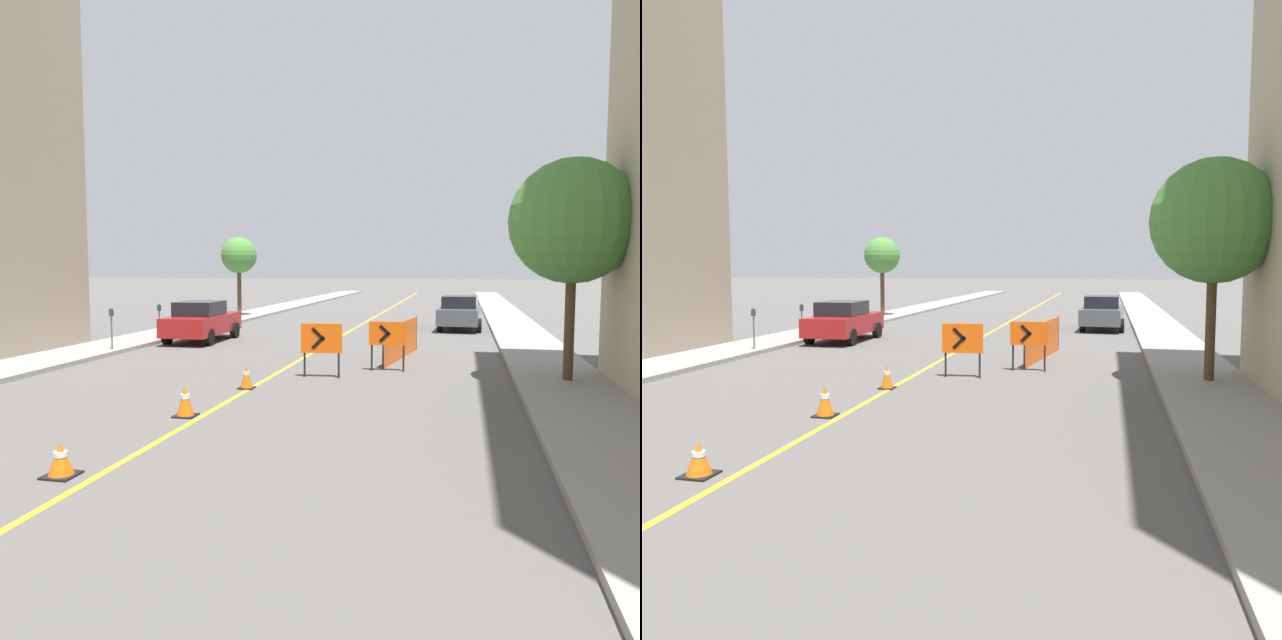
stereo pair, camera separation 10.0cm
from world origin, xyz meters
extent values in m
cube|color=gold|center=(0.00, 36.69, 0.00)|extent=(0.12, 73.38, 0.01)
cube|color=gray|center=(-7.44, 36.69, 0.07)|extent=(2.32, 73.38, 0.14)
cube|color=gray|center=(7.44, 36.69, 0.07)|extent=(2.32, 73.38, 0.14)
cube|color=black|center=(-0.50, 10.14, 0.01)|extent=(0.44, 0.44, 0.03)
cone|color=orange|center=(-0.50, 10.14, 0.26)|extent=(0.36, 0.36, 0.47)
cylinder|color=white|center=(-0.50, 10.14, 0.32)|extent=(0.18, 0.18, 0.07)
cube|color=black|center=(-0.32, 13.80, 0.01)|extent=(0.43, 0.43, 0.03)
cone|color=orange|center=(-0.32, 13.80, 0.33)|extent=(0.34, 0.34, 0.60)
cylinder|color=white|center=(-0.32, 13.80, 0.40)|extent=(0.18, 0.18, 0.10)
cube|color=black|center=(-0.09, 16.73, 0.01)|extent=(0.37, 0.37, 0.03)
cone|color=orange|center=(-0.09, 16.73, 0.31)|extent=(0.29, 0.29, 0.56)
cylinder|color=white|center=(-0.09, 16.73, 0.38)|extent=(0.15, 0.15, 0.09)
cube|color=#EF560C|center=(1.35, 18.61, 1.05)|extent=(1.10, 0.16, 0.79)
cube|color=black|center=(1.27, 18.57, 1.16)|extent=(0.37, 0.06, 0.37)
cube|color=black|center=(1.27, 18.57, 0.94)|extent=(0.37, 0.06, 0.37)
cylinder|color=black|center=(0.88, 18.61, 0.33)|extent=(0.06, 0.06, 0.66)
cylinder|color=black|center=(1.81, 18.61, 0.33)|extent=(0.06, 0.06, 0.66)
cube|color=#EF560C|center=(2.94, 20.03, 1.07)|extent=(1.06, 0.14, 0.67)
cube|color=black|center=(2.86, 19.99, 1.16)|extent=(0.32, 0.04, 0.32)
cube|color=black|center=(2.86, 19.99, 0.98)|extent=(0.32, 0.04, 0.32)
cylinder|color=black|center=(2.49, 20.03, 0.37)|extent=(0.06, 0.06, 0.74)
cylinder|color=black|center=(3.39, 20.03, 0.37)|extent=(0.06, 0.06, 0.74)
cube|color=#EF560C|center=(3.09, 22.51, 0.59)|extent=(0.66, 4.40, 1.19)
cylinder|color=#262626|center=(2.78, 20.31, 0.59)|extent=(0.05, 0.05, 1.19)
cylinder|color=#262626|center=(3.41, 24.70, 0.59)|extent=(0.05, 0.05, 1.19)
cube|color=maroon|center=(-5.06, 25.51, 0.68)|extent=(1.91, 4.35, 0.72)
cube|color=black|center=(-5.06, 25.30, 1.31)|extent=(1.58, 1.97, 0.55)
cylinder|color=black|center=(-5.91, 26.85, 0.32)|extent=(0.24, 0.65, 0.64)
cylinder|color=black|center=(-4.20, 26.85, 0.32)|extent=(0.24, 0.65, 0.64)
cylinder|color=black|center=(-5.91, 24.18, 0.32)|extent=(0.24, 0.65, 0.64)
cylinder|color=black|center=(-4.20, 24.18, 0.32)|extent=(0.24, 0.65, 0.64)
cube|color=#474C51|center=(4.86, 32.43, 0.68)|extent=(2.04, 4.39, 0.72)
cube|color=black|center=(4.86, 32.21, 1.31)|extent=(1.64, 2.02, 0.55)
cylinder|color=black|center=(4.01, 33.76, 0.32)|extent=(0.26, 0.65, 0.64)
cylinder|color=black|center=(5.72, 33.76, 0.32)|extent=(0.26, 0.65, 0.64)
cylinder|color=black|center=(4.01, 31.10, 0.32)|extent=(0.26, 0.65, 0.64)
cylinder|color=black|center=(5.72, 31.10, 0.32)|extent=(0.26, 0.65, 0.64)
cylinder|color=#4C4C51|center=(-6.63, 21.55, 0.71)|extent=(0.05, 0.05, 1.13)
cube|color=#33383D|center=(-6.63, 21.55, 1.38)|extent=(0.12, 0.10, 0.22)
sphere|color=#33383D|center=(-6.63, 21.55, 1.49)|extent=(0.11, 0.11, 0.11)
cylinder|color=#4C4C51|center=(-6.63, 24.97, 0.68)|extent=(0.05, 0.05, 1.07)
cube|color=#33383D|center=(-6.63, 24.97, 1.33)|extent=(0.12, 0.10, 0.22)
sphere|color=#33383D|center=(-6.63, 24.97, 1.44)|extent=(0.11, 0.11, 0.11)
cylinder|color=#4C3823|center=(-7.56, 36.53, 1.48)|extent=(0.24, 0.24, 2.68)
sphere|color=#478438|center=(-7.56, 36.53, 3.59)|extent=(2.06, 2.06, 2.06)
cylinder|color=#4C3823|center=(7.56, 18.89, 1.53)|extent=(0.24, 0.24, 2.77)
sphere|color=#478438|center=(7.56, 18.89, 4.05)|extent=(3.05, 3.05, 3.05)
camera|label=1|loc=(4.97, 2.61, 2.95)|focal=35.00mm
camera|label=2|loc=(5.06, 2.63, 2.95)|focal=35.00mm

